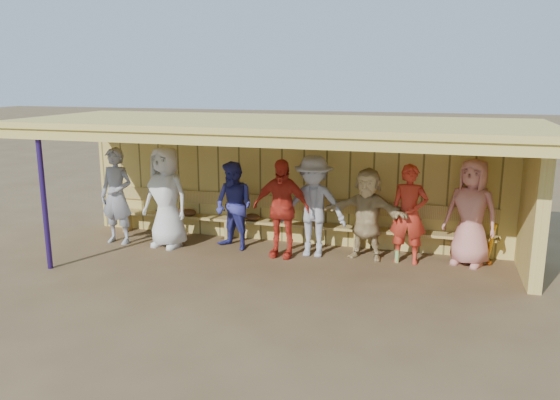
# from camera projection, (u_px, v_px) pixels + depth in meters

# --- Properties ---
(ground) EXTENTS (90.00, 90.00, 0.00)m
(ground) POSITION_uv_depth(u_px,v_px,m) (275.00, 262.00, 9.69)
(ground) COLOR brown
(ground) RESTS_ON ground
(player_a) EXTENTS (0.72, 0.50, 1.89)m
(player_a) POSITION_uv_depth(u_px,v_px,m) (117.00, 196.00, 10.62)
(player_a) COLOR gray
(player_a) RESTS_ON ground
(player_b) EXTENTS (1.04, 0.77, 1.95)m
(player_b) POSITION_uv_depth(u_px,v_px,m) (166.00, 197.00, 10.38)
(player_b) COLOR silver
(player_b) RESTS_ON ground
(player_c) EXTENTS (0.99, 0.89, 1.67)m
(player_c) POSITION_uv_depth(u_px,v_px,m) (234.00, 206.00, 10.27)
(player_c) COLOR navy
(player_c) RESTS_ON ground
(player_d) EXTENTS (1.07, 0.47, 1.80)m
(player_d) POSITION_uv_depth(u_px,v_px,m) (281.00, 208.00, 9.82)
(player_d) COLOR red
(player_d) RESTS_ON ground
(player_e) EXTENTS (1.23, 0.74, 1.86)m
(player_e) POSITION_uv_depth(u_px,v_px,m) (313.00, 206.00, 9.85)
(player_e) COLOR #9B9BA3
(player_e) RESTS_ON ground
(player_f) EXTENTS (1.59, 0.72, 1.65)m
(player_f) POSITION_uv_depth(u_px,v_px,m) (367.00, 214.00, 9.71)
(player_f) COLOR tan
(player_f) RESTS_ON ground
(player_g) EXTENTS (0.64, 0.43, 1.75)m
(player_g) POSITION_uv_depth(u_px,v_px,m) (409.00, 214.00, 9.48)
(player_g) COLOR red
(player_g) RESTS_ON ground
(player_h) EXTENTS (1.07, 0.90, 1.87)m
(player_h) POSITION_uv_depth(u_px,v_px,m) (471.00, 213.00, 9.36)
(player_h) COLOR tan
(player_h) RESTS_ON ground
(dugout_structure) EXTENTS (8.80, 3.20, 2.50)m
(dugout_structure) POSITION_uv_depth(u_px,v_px,m) (306.00, 163.00, 9.86)
(dugout_structure) COLOR tan
(dugout_structure) RESTS_ON ground
(bench) EXTENTS (7.60, 0.34, 0.93)m
(bench) POSITION_uv_depth(u_px,v_px,m) (291.00, 218.00, 10.62)
(bench) COLOR tan
(bench) RESTS_ON ground
(dugout_equipment) EXTENTS (6.15, 0.62, 0.80)m
(dugout_equipment) POSITION_uv_depth(u_px,v_px,m) (252.00, 219.00, 10.72)
(dugout_equipment) COLOR gold
(dugout_equipment) RESTS_ON ground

